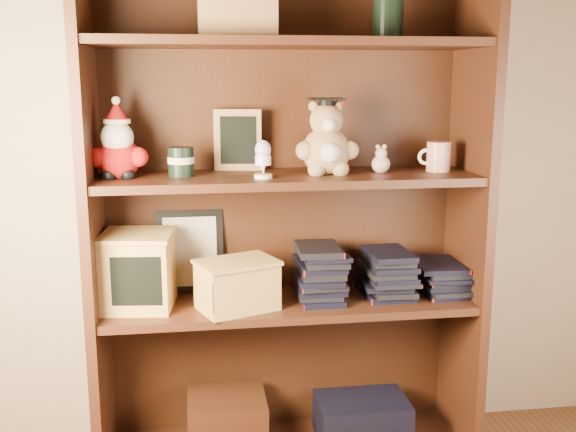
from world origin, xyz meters
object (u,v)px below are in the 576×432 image
(teacher_mug, at_px, (438,157))
(treats_box, at_px, (139,270))
(bookcase, at_px, (285,226))
(grad_teddy_bear, at_px, (326,144))

(teacher_mug, relative_size, treats_box, 0.44)
(bookcase, bearing_deg, treats_box, -173.54)
(teacher_mug, height_order, treats_box, teacher_mug)
(grad_teddy_bear, bearing_deg, teacher_mug, 1.15)
(bookcase, bearing_deg, teacher_mug, -6.06)
(bookcase, xyz_separation_m, teacher_mug, (0.48, -0.05, 0.22))
(teacher_mug, distance_m, treats_box, 0.99)
(grad_teddy_bear, distance_m, teacher_mug, 0.36)
(grad_teddy_bear, bearing_deg, bookcase, 154.18)
(treats_box, bearing_deg, teacher_mug, 0.06)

